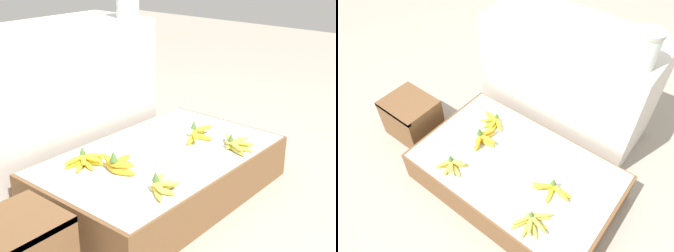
% 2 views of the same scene
% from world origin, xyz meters
% --- Properties ---
extents(ground_plane, '(10.00, 10.00, 0.00)m').
position_xyz_m(ground_plane, '(0.00, 0.00, 0.00)').
color(ground_plane, '#A89E8E').
extents(display_platform, '(1.20, 0.74, 0.22)m').
position_xyz_m(display_platform, '(0.00, 0.00, 0.11)').
color(display_platform, brown).
rests_on(display_platform, ground_plane).
extents(back_vendor_table, '(1.12, 0.51, 0.78)m').
position_xyz_m(back_vendor_table, '(-0.09, 0.70, 0.39)').
color(back_vendor_table, beige).
rests_on(back_vendor_table, ground_plane).
extents(wooden_crate, '(0.34, 0.29, 0.29)m').
position_xyz_m(wooden_crate, '(-0.87, -0.07, 0.15)').
color(wooden_crate, brown).
rests_on(wooden_crate, ground_plane).
extents(banana_bunch_front_left, '(0.17, 0.15, 0.10)m').
position_xyz_m(banana_bunch_front_left, '(-0.29, -0.25, 0.25)').
color(banana_bunch_front_left, '#DBCC4C').
rests_on(banana_bunch_front_left, display_platform).
extents(banana_bunch_front_midleft, '(0.18, 0.20, 0.08)m').
position_xyz_m(banana_bunch_front_midleft, '(0.29, -0.25, 0.25)').
color(banana_bunch_front_midleft, gold).
rests_on(banana_bunch_front_midleft, display_platform).
extents(banana_bunch_middle_left, '(0.14, 0.21, 0.11)m').
position_xyz_m(banana_bunch_middle_left, '(-0.27, 0.02, 0.26)').
color(banana_bunch_middle_left, gold).
rests_on(banana_bunch_middle_left, display_platform).
extents(banana_bunch_middle_midleft, '(0.23, 0.13, 0.10)m').
position_xyz_m(banana_bunch_middle_midleft, '(0.26, -0.03, 0.25)').
color(banana_bunch_middle_midleft, yellow).
rests_on(banana_bunch_middle_midleft, display_platform).
extents(banana_bunch_back_left, '(0.20, 0.13, 0.09)m').
position_xyz_m(banana_bunch_back_left, '(-0.32, 0.18, 0.25)').
color(banana_bunch_back_left, yellow).
rests_on(banana_bunch_back_left, display_platform).
extents(glass_jar, '(0.14, 0.14, 0.21)m').
position_xyz_m(glass_jar, '(0.36, 0.55, 0.89)').
color(glass_jar, silver).
rests_on(glass_jar, back_vendor_table).
extents(foam_tray_white, '(0.25, 0.17, 0.02)m').
position_xyz_m(foam_tray_white, '(0.15, 0.76, 0.79)').
color(foam_tray_white, white).
rests_on(foam_tray_white, back_vendor_table).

